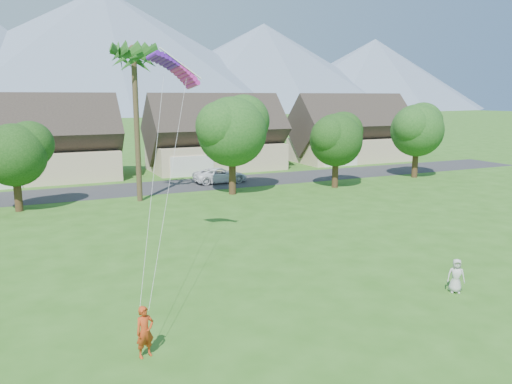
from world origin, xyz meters
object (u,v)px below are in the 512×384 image
kite_flyer (145,332)px  watcher (456,276)px  parafoil_kite (175,67)px  parked_car (220,175)px

kite_flyer → watcher: size_ratio=1.15×
parafoil_kite → parked_car: bearing=56.1°
parked_car → parafoil_kite: 24.92m
kite_flyer → watcher: bearing=-16.1°
kite_flyer → parked_car: 33.80m
watcher → parked_car: watcher is taller
watcher → parafoil_kite: parafoil_kite is taller
kite_flyer → watcher: kite_flyer is taller
watcher → kite_flyer: bearing=-146.2°
parked_car → watcher: bearing=178.9°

